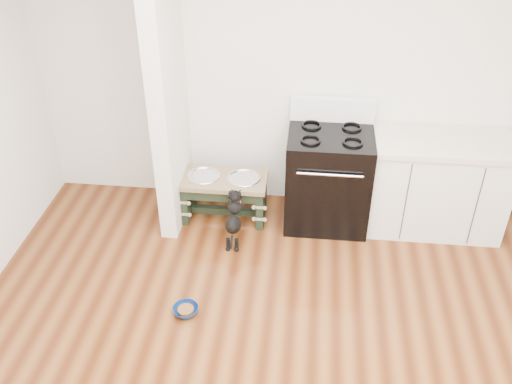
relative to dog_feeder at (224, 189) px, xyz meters
name	(u,v)px	position (x,y,z in m)	size (l,w,h in m)	color
room_shell	(293,211)	(0.71, -2.09, 1.30)	(5.00, 5.00, 5.00)	silver
partition_wall	(167,84)	(-0.46, 0.01, 1.03)	(0.15, 0.80, 2.70)	silver
oven_range	(328,177)	(0.96, 0.07, 0.16)	(0.76, 0.69, 1.14)	black
cabinet_run	(436,184)	(1.94, 0.09, 0.14)	(1.24, 0.64, 0.91)	silver
dog_feeder	(224,189)	(0.00, 0.00, 0.00)	(0.81, 0.43, 0.46)	black
puppy	(234,218)	(0.14, -0.37, -0.05)	(0.14, 0.42, 0.49)	black
floor_bowl	(186,310)	(-0.11, -1.31, -0.28)	(0.21, 0.21, 0.06)	navy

